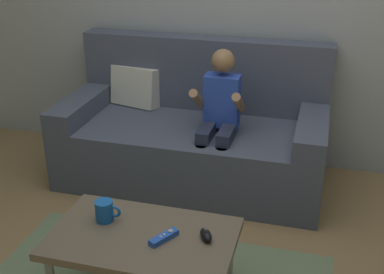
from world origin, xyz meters
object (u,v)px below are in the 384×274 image
Objects in this scene: coffee_table at (143,243)px; nunchuk_black at (206,235)px; coffee_mug at (105,211)px; couch at (194,134)px; game_remote_blue_near_edge at (164,237)px; person_seated_on_couch at (219,116)px.

nunchuk_black is at bearing 9.29° from coffee_table.
coffee_mug is at bearing 177.67° from nunchuk_black.
game_remote_blue_near_edge is (0.22, -1.29, 0.11)m from couch.
coffee_mug is (-0.28, -1.04, -0.08)m from person_seated_on_couch.
couch is 16.89× the size of nunchuk_black.
couch is at bearing 95.50° from coffee_table.
person_seated_on_couch is 1.08m from coffee_mug.
person_seated_on_couch is at bearing 90.77° from game_remote_blue_near_edge.
coffee_table is 7.86× the size of nunchuk_black.
coffee_mug is (-0.07, -1.22, 0.15)m from couch.
nunchuk_black is at bearing -2.33° from coffee_mug.
couch reaches higher than coffee_mug.
coffee_table is at bearing -84.50° from couch.
coffee_table is 0.28m from nunchuk_black.
game_remote_blue_near_edge is 1.18× the size of coffee_mug.
coffee_table is (-0.08, -1.10, -0.17)m from person_seated_on_couch.
couch is 1.23m from coffee_mug.
couch is 0.36m from person_seated_on_couch.
game_remote_blue_near_edge is 1.40× the size of nunchuk_black.
person_seated_on_couch reaches higher than coffee_mug.
coffee_table is at bearing -94.35° from person_seated_on_couch.
coffee_mug reaches higher than nunchuk_black.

